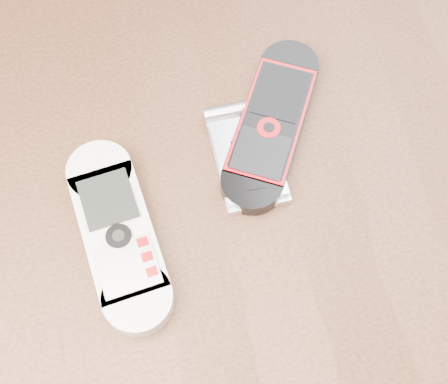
{
  "coord_description": "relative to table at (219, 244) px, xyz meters",
  "views": [
    {
      "loc": [
        -0.04,
        -0.2,
        1.2
      ],
      "look_at": [
        0.01,
        0.0,
        0.76
      ],
      "focal_mm": 50.0,
      "sensor_mm": 36.0,
      "label": 1
    }
  ],
  "objects": [
    {
      "name": "ground",
      "position": [
        0.0,
        0.0,
        -0.64
      ],
      "size": [
        4.0,
        4.0,
        0.0
      ],
      "primitive_type": "plane",
      "color": "#472B19",
      "rests_on": "ground"
    },
    {
      "name": "table",
      "position": [
        0.0,
        0.0,
        0.0
      ],
      "size": [
        1.2,
        0.8,
        0.75
      ],
      "color": "black",
      "rests_on": "ground"
    },
    {
      "name": "nokia_white",
      "position": [
        -0.08,
        -0.02,
        0.11
      ],
      "size": [
        0.07,
        0.16,
        0.02
      ],
      "primitive_type": "cube",
      "rotation": [
        0.0,
        0.0,
        0.13
      ],
      "color": "silver",
      "rests_on": "table"
    },
    {
      "name": "nokia_black_red",
      "position": [
        0.06,
        0.05,
        0.11
      ],
      "size": [
        0.12,
        0.17,
        0.02
      ],
      "primitive_type": "cube",
      "rotation": [
        0.0,
        0.0,
        -0.51
      ],
      "color": "black",
      "rests_on": "table"
    },
    {
      "name": "motorola_razr",
      "position": [
        0.03,
        0.03,
        0.11
      ],
      "size": [
        0.05,
        0.1,
        0.02
      ],
      "primitive_type": "cube",
      "rotation": [
        0.0,
        0.0,
        0.01
      ],
      "color": "silver",
      "rests_on": "table"
    }
  ]
}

